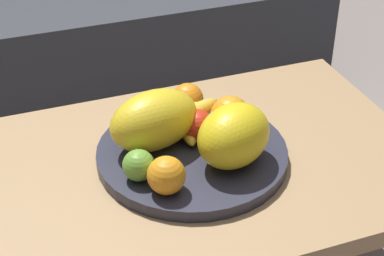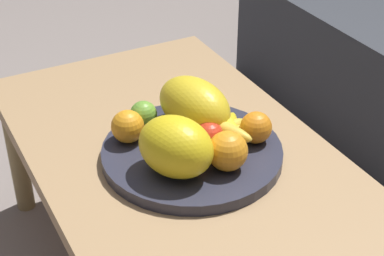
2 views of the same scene
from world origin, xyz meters
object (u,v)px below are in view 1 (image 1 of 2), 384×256
at_px(couch, 57,7).
at_px(melon_large_front, 154,120).
at_px(apple_front, 139,165).
at_px(banana_bunch, 182,119).
at_px(melon_smaller_beside, 234,136).
at_px(orange_left, 166,175).
at_px(apple_left, 197,126).
at_px(coffee_table, 176,184).
at_px(orange_right, 230,115).
at_px(orange_front, 188,99).
at_px(fruit_bowl, 192,154).

distance_m(couch, melon_large_front, 1.06).
height_order(apple_front, banana_bunch, same).
xyz_separation_m(melon_smaller_beside, banana_bunch, (-0.05, 0.14, -0.03)).
bearing_deg(orange_left, apple_left, 50.75).
relative_size(coffee_table, couch, 0.59).
height_order(melon_large_front, orange_left, melon_large_front).
xyz_separation_m(melon_smaller_beside, orange_right, (0.03, 0.10, -0.02)).
height_order(melon_large_front, apple_left, melon_large_front).
bearing_deg(melon_smaller_beside, orange_left, -164.71).
bearing_deg(coffee_table, apple_front, -153.46).
distance_m(coffee_table, orange_right, 0.18).
relative_size(apple_front, apple_left, 0.92).
relative_size(orange_right, apple_front, 1.34).
relative_size(melon_smaller_beside, apple_left, 2.38).
relative_size(couch, banana_bunch, 9.51).
height_order(orange_front, banana_bunch, orange_front).
height_order(orange_right, banana_bunch, orange_right).
bearing_deg(melon_large_front, banana_bunch, 23.67).
xyz_separation_m(melon_large_front, orange_left, (-0.02, -0.15, -0.02)).
relative_size(coffee_table, apple_left, 15.27).
bearing_deg(orange_front, apple_front, -131.26).
xyz_separation_m(fruit_bowl, melon_large_front, (-0.06, 0.04, 0.07)).
distance_m(melon_large_front, orange_right, 0.16).
bearing_deg(banana_bunch, orange_right, -24.19).
bearing_deg(couch, orange_front, -82.55).
bearing_deg(orange_right, banana_bunch, 155.81).
bearing_deg(coffee_table, orange_left, -117.70).
height_order(melon_large_front, orange_right, melon_large_front).
distance_m(melon_smaller_beside, orange_front, 0.20).
bearing_deg(banana_bunch, coffee_table, -117.89).
bearing_deg(apple_front, orange_left, -54.96).
height_order(fruit_bowl, orange_right, orange_right).
xyz_separation_m(coffee_table, fruit_bowl, (0.04, 0.01, 0.06)).
bearing_deg(melon_large_front, fruit_bowl, -31.45).
height_order(melon_large_front, orange_front, melon_large_front).
bearing_deg(apple_left, orange_right, 1.18).
relative_size(couch, orange_right, 20.92).
bearing_deg(melon_large_front, orange_right, -3.45).
bearing_deg(orange_front, orange_left, -117.99).
relative_size(couch, apple_left, 25.75).
bearing_deg(apple_left, banana_bunch, 112.68).
xyz_separation_m(fruit_bowl, orange_right, (0.09, 0.03, 0.05)).
height_order(couch, apple_front, couch).
distance_m(fruit_bowl, orange_right, 0.11).
relative_size(coffee_table, melon_smaller_beside, 6.40).
relative_size(orange_left, banana_bunch, 0.40).
bearing_deg(apple_front, banana_bunch, 43.83).
relative_size(orange_left, apple_left, 1.07).
relative_size(fruit_bowl, banana_bunch, 2.13).
bearing_deg(couch, apple_front, -91.90).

